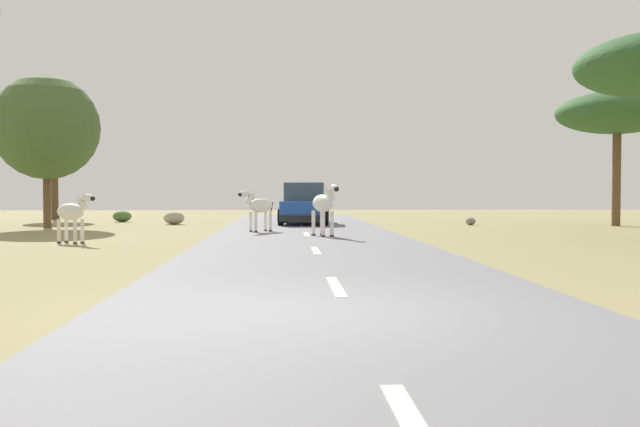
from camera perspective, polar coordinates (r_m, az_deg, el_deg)
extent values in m
plane|color=#8E8456|center=(7.83, -0.56, -8.54)|extent=(90.00, 90.00, 0.00)
cube|color=slate|center=(7.86, 2.48, -8.33)|extent=(6.00, 64.00, 0.05)
cube|color=silver|center=(9.82, 1.33, -6.11)|extent=(0.16, 2.00, 0.01)
cube|color=silver|center=(15.77, -0.36, -3.11)|extent=(0.16, 2.00, 0.01)
cube|color=silver|center=(21.75, -1.12, -1.75)|extent=(0.16, 2.00, 0.01)
cube|color=silver|center=(27.74, -1.55, -0.97)|extent=(0.16, 2.00, 0.01)
cube|color=silver|center=(33.73, -1.83, -0.47)|extent=(0.16, 2.00, 0.01)
ellipsoid|color=silver|center=(20.82, 0.22, 0.87)|extent=(0.83, 1.23, 0.54)
cylinder|color=silver|center=(20.44, 0.26, -0.89)|extent=(0.15, 0.15, 0.78)
cylinder|color=#28231E|center=(20.46, 0.26, -1.91)|extent=(0.17, 0.17, 0.05)
cylinder|color=silver|center=(20.56, 1.01, -0.87)|extent=(0.15, 0.15, 0.78)
cylinder|color=#28231E|center=(20.58, 1.00, -1.89)|extent=(0.17, 0.17, 0.05)
cylinder|color=silver|center=(21.13, -0.55, -0.80)|extent=(0.15, 0.15, 0.78)
cylinder|color=#28231E|center=(21.15, -0.55, -1.79)|extent=(0.17, 0.17, 0.05)
cylinder|color=silver|center=(21.24, 0.17, -0.79)|extent=(0.15, 0.15, 0.78)
cylinder|color=#28231E|center=(21.26, 0.17, -1.77)|extent=(0.17, 0.17, 0.05)
cylinder|color=silver|center=(20.32, 0.84, 1.63)|extent=(0.34, 0.46, 0.46)
cube|color=black|center=(20.32, 0.84, 1.89)|extent=(0.17, 0.37, 0.32)
ellipsoid|color=silver|center=(20.07, 1.15, 2.11)|extent=(0.37, 0.54, 0.25)
ellipsoid|color=black|center=(19.89, 1.39, 2.06)|extent=(0.20, 0.21, 0.15)
cone|color=silver|center=(20.16, 0.82, 2.46)|extent=(0.12, 0.12, 0.15)
cone|color=silver|center=(20.22, 1.19, 2.46)|extent=(0.12, 0.12, 0.15)
cylinder|color=black|center=(21.35, -0.40, 0.61)|extent=(0.09, 0.17, 0.46)
ellipsoid|color=silver|center=(19.84, -20.17, 0.14)|extent=(1.03, 0.86, 0.46)
cylinder|color=silver|center=(19.54, -19.83, -1.44)|extent=(0.14, 0.14, 0.67)
cylinder|color=#28231E|center=(19.56, -19.82, -2.35)|extent=(0.16, 0.16, 0.04)
cylinder|color=silver|center=(19.70, -19.28, -1.41)|extent=(0.14, 0.14, 0.67)
cylinder|color=#28231E|center=(19.72, -19.27, -2.31)|extent=(0.16, 0.16, 0.04)
cylinder|color=silver|center=(20.03, -21.02, -1.37)|extent=(0.14, 0.14, 0.67)
cylinder|color=#28231E|center=(20.05, -21.01, -2.26)|extent=(0.16, 0.16, 0.04)
cylinder|color=silver|center=(20.19, -20.47, -1.34)|extent=(0.14, 0.14, 0.67)
cylinder|color=#28231E|center=(20.21, -20.46, -2.22)|extent=(0.16, 0.16, 0.04)
cylinder|color=silver|center=(19.48, -19.29, 0.82)|extent=(0.39, 0.34, 0.39)
cube|color=black|center=(19.48, -19.29, 1.05)|extent=(0.29, 0.20, 0.27)
ellipsoid|color=silver|center=(19.31, -18.84, 1.25)|extent=(0.45, 0.38, 0.21)
ellipsoid|color=black|center=(19.18, -18.51, 1.20)|extent=(0.19, 0.19, 0.13)
cone|color=silver|center=(19.34, -19.19, 1.56)|extent=(0.11, 0.11, 0.12)
cone|color=silver|center=(19.43, -18.92, 1.56)|extent=(0.11, 0.11, 0.12)
cylinder|color=black|center=(20.22, -21.06, -0.10)|extent=(0.14, 0.10, 0.40)
ellipsoid|color=silver|center=(23.32, -4.99, 0.67)|extent=(1.01, 0.98, 0.48)
cylinder|color=silver|center=(23.22, -5.81, -0.69)|extent=(0.14, 0.14, 0.69)
cylinder|color=#28231E|center=(23.23, -5.81, -1.48)|extent=(0.16, 0.16, 0.05)
cylinder|color=silver|center=(23.02, -5.39, -0.71)|extent=(0.14, 0.14, 0.69)
cylinder|color=#28231E|center=(23.04, -5.39, -1.50)|extent=(0.16, 0.16, 0.05)
cylinder|color=silver|center=(23.65, -4.59, -0.64)|extent=(0.14, 0.14, 0.69)
cylinder|color=#28231E|center=(23.67, -4.59, -1.41)|extent=(0.16, 0.16, 0.05)
cylinder|color=silver|center=(23.46, -4.17, -0.66)|extent=(0.14, 0.14, 0.69)
cylinder|color=#28231E|center=(23.47, -4.17, -1.44)|extent=(0.16, 0.16, 0.05)
cylinder|color=silver|center=(23.00, -5.90, 1.27)|extent=(0.39, 0.38, 0.41)
cube|color=black|center=(23.00, -5.90, 1.47)|extent=(0.27, 0.25, 0.28)
ellipsoid|color=silver|center=(22.85, -6.36, 1.64)|extent=(0.45, 0.43, 0.22)
ellipsoid|color=black|center=(22.73, -6.70, 1.59)|extent=(0.20, 0.20, 0.13)
cone|color=silver|center=(22.97, -6.25, 1.91)|extent=(0.12, 0.12, 0.13)
cone|color=silver|center=(22.87, -6.04, 1.92)|extent=(0.12, 0.12, 0.13)
cylinder|color=black|center=(23.65, -4.07, 0.47)|extent=(0.13, 0.12, 0.41)
cube|color=#1E479E|center=(28.80, -1.30, 0.28)|extent=(2.12, 4.33, 0.80)
cube|color=#334751|center=(28.99, -1.28, 1.83)|extent=(1.81, 2.32, 0.76)
cube|color=black|center=(26.65, -1.51, -0.44)|extent=(1.72, 0.29, 0.24)
cylinder|color=black|center=(27.52, -3.30, -0.30)|extent=(0.27, 0.70, 0.68)
cylinder|color=black|center=(27.43, 0.45, -0.30)|extent=(0.27, 0.70, 0.68)
cylinder|color=black|center=(30.21, -2.88, -0.11)|extent=(0.27, 0.70, 0.68)
cylinder|color=black|center=(30.13, 0.53, -0.11)|extent=(0.27, 0.70, 0.68)
cylinder|color=brown|center=(28.58, -21.87, 1.17)|extent=(0.30, 0.30, 2.30)
sphere|color=#425B2D|center=(28.69, -21.94, 6.71)|extent=(4.05, 4.05, 4.05)
cylinder|color=#4C3823|center=(37.05, -21.32, 2.28)|extent=(0.34, 0.34, 3.56)
sphere|color=#4C7038|center=(37.19, -21.37, 6.83)|extent=(2.92, 2.92, 2.92)
cylinder|color=brown|center=(30.56, 23.57, 2.60)|extent=(0.34, 0.34, 3.80)
ellipsoid|color=#2D5628|center=(30.72, 23.63, 7.74)|extent=(4.91, 4.91, 1.72)
ellipsoid|color=#4C7038|center=(33.20, -16.23, -0.23)|extent=(0.86, 0.77, 0.52)
ellipsoid|color=gray|center=(29.55, 12.49, -0.64)|extent=(0.42, 0.40, 0.31)
ellipsoid|color=#A89E8C|center=(30.00, -12.12, -0.37)|extent=(0.89, 0.80, 0.56)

